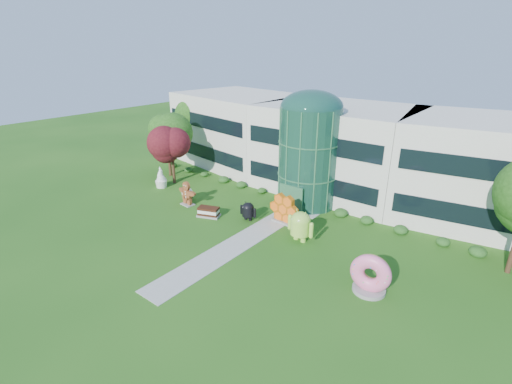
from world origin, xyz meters
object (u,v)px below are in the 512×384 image
Objects in this scene: android_green at (300,224)px; gingerbread at (187,193)px; android_black at (248,210)px; donut at (371,273)px.

android_green is 1.10× the size of gingerbread.
android_black is (-5.89, 0.35, -0.49)m from android_green.
donut reaches higher than gingerbread.
android_black is 0.74× the size of gingerbread.
android_black is at bearing 13.96° from gingerbread.
donut is 20.47m from gingerbread.
android_green reaches higher than donut.
gingerbread is (-13.03, -0.75, -0.24)m from android_green.
android_green reaches higher than android_black.
donut reaches higher than android_black.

